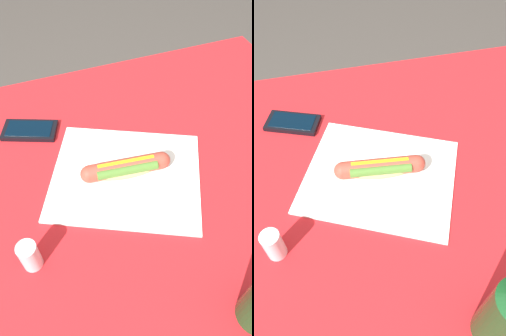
# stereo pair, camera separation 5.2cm
# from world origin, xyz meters

# --- Properties ---
(ground_plane) EXTENTS (6.00, 6.00, 0.00)m
(ground_plane) POSITION_xyz_m (0.00, 0.00, 0.00)
(ground_plane) COLOR #47423D
(ground_plane) RESTS_ON ground
(dining_table) EXTENTS (1.19, 0.88, 0.73)m
(dining_table) POSITION_xyz_m (0.00, 0.00, 0.60)
(dining_table) COLOR brown
(dining_table) RESTS_ON ground
(paper_wrapper) EXTENTS (0.41, 0.39, 0.01)m
(paper_wrapper) POSITION_xyz_m (-0.02, -0.01, 0.73)
(paper_wrapper) COLOR white
(paper_wrapper) RESTS_ON dining_table
(hot_dog) EXTENTS (0.20, 0.06, 0.05)m
(hot_dog) POSITION_xyz_m (-0.02, -0.01, 0.76)
(hot_dog) COLOR #E5BC75
(hot_dog) RESTS_ON paper_wrapper
(cell_phone) EXTENTS (0.15, 0.11, 0.01)m
(cell_phone) POSITION_xyz_m (0.15, -0.23, 0.73)
(cell_phone) COLOR black
(cell_phone) RESTS_ON dining_table
(salt_shaker) EXTENTS (0.04, 0.04, 0.07)m
(salt_shaker) POSITION_xyz_m (0.21, 0.12, 0.76)
(salt_shaker) COLOR silver
(salt_shaker) RESTS_ON dining_table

